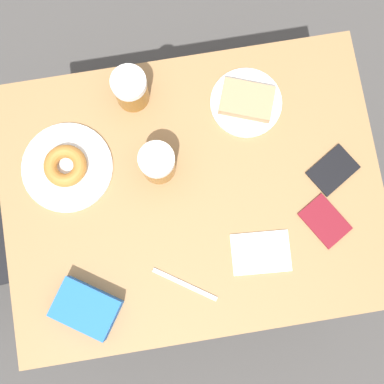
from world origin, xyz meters
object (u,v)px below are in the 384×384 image
Objects in this scene: beer_mug_center at (131,89)px; fork at (185,284)px; blue_pouch at (86,308)px; passport_far_edge at (325,221)px; beer_mug_left at (158,163)px; napkin_folded at (261,253)px; plate_with_cake at (246,101)px; passport_near_edge at (333,169)px; plate_with_donut at (66,167)px.

beer_mug_center reaches higher than fork.
passport_far_edge is at bearing -79.41° from blue_pouch.
beer_mug_left is 0.66× the size of blue_pouch.
blue_pouch reaches higher than napkin_folded.
beer_mug_center is (0.07, 0.31, 0.05)m from plate_with_cake.
beer_mug_left is at bearing 80.41° from passport_near_edge.
plate_with_cake reaches higher than fork.
plate_with_cake is 1.22× the size of napkin_folded.
beer_mug_center is at bearing -50.42° from plate_with_donut.
beer_mug_left reaches higher than plate_with_cake.
passport_near_edge is (0.24, -0.45, 0.00)m from fork.
beer_mug_left is (-0.04, -0.25, 0.05)m from plate_with_donut.
plate_with_donut is 1.63× the size of passport_near_edge.
passport_near_edge is at bearing -137.78° from plate_with_cake.
plate_with_cake is at bearing -28.04° from fork.
beer_mug_left is at bearing -35.35° from blue_pouch.
beer_mug_center is at bearing 29.51° from napkin_folded.
beer_mug_left is at bearing 118.12° from plate_with_cake.
beer_mug_left is at bearing 40.62° from napkin_folded.
passport_far_edge is 0.68m from blue_pouch.
beer_mug_center is 0.59m from blue_pouch.
plate_with_donut is at bearing 36.34° from fork.
beer_mug_left is 0.48m from passport_near_edge.
beer_mug_center is 0.59m from passport_near_edge.
beer_mug_center is 0.54m from fork.
plate_with_cake is at bearing -46.46° from blue_pouch.
napkin_folded is at bearing 106.61° from passport_far_edge.
blue_pouch reaches higher than plate_with_donut.
blue_pouch is (-0.12, 0.66, 0.03)m from passport_far_edge.
blue_pouch is (-0.38, -0.01, 0.01)m from plate_with_donut.
fork is 1.05× the size of passport_far_edge.
passport_far_edge is (-0.36, -0.15, -0.01)m from plate_with_cake.
plate_with_cake is 1.57× the size of beer_mug_center.
passport_far_edge is at bearing 160.45° from passport_near_edge.
fork is 0.41m from passport_far_edge.
blue_pouch reaches higher than plate_with_cake.
blue_pouch reaches higher than fork.
napkin_folded is at bearing 175.40° from plate_with_cake.
passport_near_edge is (0.19, -0.24, 0.00)m from napkin_folded.
plate_with_cake is at bearing -61.88° from beer_mug_left.
blue_pouch is at bearing 94.00° from fork.
plate_with_donut reaches higher than passport_near_edge.
beer_mug_left is 0.42m from blue_pouch.
fork is at bearing 151.96° from plate_with_cake.
plate_with_donut reaches higher than passport_far_edge.
napkin_folded is (-0.27, -0.23, -0.06)m from beer_mug_left.
plate_with_donut is at bearing 80.65° from beer_mug_left.
beer_mug_center is 0.83× the size of passport_near_edge.
passport_far_edge is at bearing -111.13° from plate_with_donut.
plate_with_donut reaches higher than plate_with_cake.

